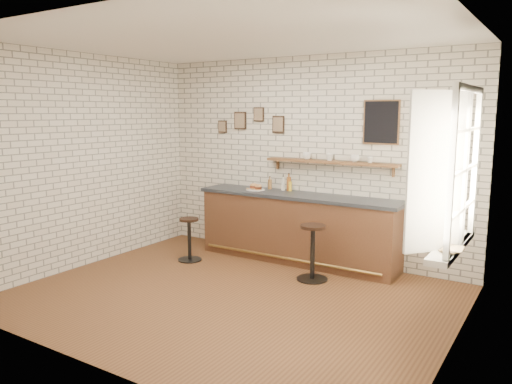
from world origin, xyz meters
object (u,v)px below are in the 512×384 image
bitters_bottle_white (283,184)px  book_lower (444,249)px  sandwich_plate (255,190)px  shelf_cup_d (370,160)px  bar_counter (297,228)px  shelf_cup_c (355,158)px  shelf_cup_a (307,156)px  book_upper (443,248)px  shelf_cup_b (330,157)px  bar_stool_right (313,251)px  condiment_bottle_yellow (290,186)px  bar_stool_left (189,238)px  ciabatta_sandwich (256,187)px  bitters_bottle_brown (270,184)px  bitters_bottle_amber (289,184)px

bitters_bottle_white → book_lower: (2.73, -1.84, -0.16)m
sandwich_plate → shelf_cup_d: (1.72, 0.22, 0.53)m
bar_counter → shelf_cup_c: (0.78, 0.20, 1.04)m
shelf_cup_a → book_upper: shelf_cup_a is taller
bitters_bottle_white → shelf_cup_b: (0.74, 0.02, 0.45)m
bar_stool_right → book_upper: size_ratio=3.10×
bar_stool_right → shelf_cup_a: bearing=121.8°
condiment_bottle_yellow → bar_stool_left: 1.69m
bar_stool_left → shelf_cup_c: shelf_cup_c is taller
bitters_bottle_white → book_upper: bitters_bottle_white is taller
shelf_cup_c → bar_counter: bearing=124.9°
ciabatta_sandwich → bar_stool_right: size_ratio=0.36×
bitters_bottle_brown → shelf_cup_c: size_ratio=1.59×
bitters_bottle_amber → shelf_cup_d: (1.25, 0.02, 0.42)m
condiment_bottle_yellow → book_lower: condiment_bottle_yellow is taller
bitters_bottle_brown → book_lower: size_ratio=0.94×
shelf_cup_a → bar_stool_left: bearing=-159.9°
bitters_bottle_white → shelf_cup_c: size_ratio=1.79×
shelf_cup_b → book_upper: (1.99, -1.90, -0.59)m
bar_stool_left → shelf_cup_b: 2.37m
bitters_bottle_amber → bar_stool_right: bearing=-45.2°
bar_counter → bitters_bottle_white: 0.71m
bar_counter → shelf_cup_b: bearing=26.7°
bitters_bottle_amber → condiment_bottle_yellow: 0.04m
shelf_cup_d → book_upper: shelf_cup_d is taller
condiment_bottle_yellow → bitters_bottle_white: bearing=180.0°
sandwich_plate → book_upper: (3.11, -1.69, -0.06)m
bar_counter → shelf_cup_d: bearing=11.4°
sandwich_plate → shelf_cup_a: size_ratio=2.13×
shelf_cup_a → shelf_cup_d: shelf_cup_a is taller
shelf_cup_b → shelf_cup_d: shelf_cup_b is taller
bitters_bottle_amber → bitters_bottle_white: bearing=-180.0°
sandwich_plate → bar_stool_left: 1.23m
shelf_cup_c → book_lower: shelf_cup_c is taller
shelf_cup_c → bar_stool_left: bearing=135.7°
bar_stool_right → book_lower: (1.83, -1.03, 0.54)m
bar_stool_right → shelf_cup_c: 1.44m
bitters_bottle_white → book_lower: bearing=-34.0°
shelf_cup_b → bitters_bottle_amber: bearing=104.1°
bar_stool_left → shelf_cup_b: (1.77, 1.02, 1.21)m
bar_stool_left → bar_stool_right: bar_stool_right is taller
bitters_bottle_amber → shelf_cup_b: size_ratio=2.50×
bar_counter → bar_stool_right: bar_counter is taller
shelf_cup_c → book_lower: 2.54m
bitters_bottle_brown → bar_stool_right: size_ratio=0.27×
ciabatta_sandwich → sandwich_plate: bearing=180.0°
bar_stool_right → shelf_cup_b: bearing=100.8°
sandwich_plate → bitters_bottle_amber: (0.47, 0.19, 0.10)m
bitters_bottle_brown → condiment_bottle_yellow: size_ratio=1.08×
shelf_cup_b → book_upper: shelf_cup_b is taller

